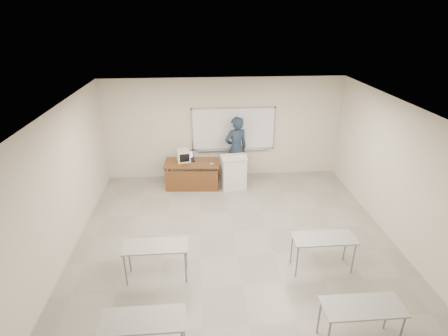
{
  "coord_description": "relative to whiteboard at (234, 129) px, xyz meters",
  "views": [
    {
      "loc": [
        -0.73,
        -5.87,
        4.69
      ],
      "look_at": [
        -0.12,
        2.2,
        1.03
      ],
      "focal_mm": 28.0,
      "sensor_mm": 36.0,
      "label": 1
    }
  ],
  "objects": [
    {
      "name": "mouse",
      "position": [
        -0.7,
        -0.87,
        -0.71
      ],
      "size": [
        0.11,
        0.09,
        0.04
      ],
      "primitive_type": "ellipsoid",
      "rotation": [
        0.0,
        0.0,
        -0.33
      ],
      "color": "#AEAFB6",
      "rests_on": "instructor_desk"
    },
    {
      "name": "whiteboard",
      "position": [
        0.0,
        0.0,
        0.0
      ],
      "size": [
        2.48,
        0.1,
        1.31
      ],
      "color": "white",
      "rests_on": "floor"
    },
    {
      "name": "student_desks",
      "position": [
        -0.3,
        -5.32,
        -0.81
      ],
      "size": [
        4.4,
        2.2,
        0.73
      ],
      "color": "#A1A29D",
      "rests_on": "floor"
    },
    {
      "name": "presenter",
      "position": [
        0.05,
        -0.29,
        -0.5
      ],
      "size": [
        0.82,
        0.67,
        1.95
      ],
      "primitive_type": "imported",
      "rotation": [
        0.0,
        0.0,
        3.46
      ],
      "color": "black",
      "rests_on": "floor"
    },
    {
      "name": "floor",
      "position": [
        -0.3,
        -3.97,
        -1.49
      ],
      "size": [
        7.0,
        8.0,
        0.01
      ],
      "primitive_type": "cube",
      "color": "gray",
      "rests_on": "ground"
    },
    {
      "name": "laptop",
      "position": [
        -1.35,
        -0.51,
        -0.67
      ],
      "size": [
        0.33,
        0.31,
        0.25
      ],
      "rotation": [
        0.0,
        0.0,
        0.17
      ],
      "color": "black",
      "rests_on": "instructor_desk"
    },
    {
      "name": "crt_monitor",
      "position": [
        -1.5,
        -0.54,
        -0.57
      ],
      "size": [
        0.36,
        0.41,
        0.34
      ],
      "rotation": [
        0.0,
        0.0,
        0.2
      ],
      "color": "beige",
      "rests_on": "instructor_desk"
    },
    {
      "name": "podium",
      "position": [
        -0.08,
        -0.9,
        -0.99
      ],
      "size": [
        0.7,
        0.51,
        0.98
      ],
      "rotation": [
        0.0,
        0.0,
        0.12
      ],
      "color": "silver",
      "rests_on": "floor"
    },
    {
      "name": "instructor_desk",
      "position": [
        -1.25,
        -0.78,
        -0.92
      ],
      "size": [
        1.56,
        0.78,
        0.75
      ],
      "rotation": [
        0.0,
        0.0,
        -0.07
      ],
      "color": "#5C2416",
      "rests_on": "floor"
    },
    {
      "name": "keyboard",
      "position": [
        0.07,
        -0.82,
        -0.49
      ],
      "size": [
        0.46,
        0.16,
        0.03
      ],
      "primitive_type": "cube",
      "rotation": [
        0.0,
        0.0,
        0.03
      ],
      "color": "beige",
      "rests_on": "podium"
    }
  ]
}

